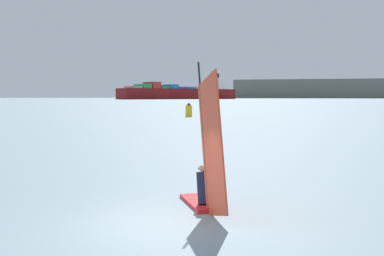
{
  "coord_description": "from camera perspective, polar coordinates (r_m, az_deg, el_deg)",
  "views": [
    {
      "loc": [
        4.08,
        -10.65,
        3.43
      ],
      "look_at": [
        -2.68,
        13.7,
        1.58
      ],
      "focal_mm": 40.55,
      "sensor_mm": 36.0,
      "label": 1
    }
  ],
  "objects": [
    {
      "name": "ground_plane",
      "position": [
        11.91,
        -5.34,
        -12.56
      ],
      "size": [
        4000.0,
        4000.0,
        0.0
      ],
      "primitive_type": "plane",
      "color": "gray"
    },
    {
      "name": "channel_buoy",
      "position": [
        72.87,
        -0.41,
        2.35
      ],
      "size": [
        1.13,
        1.13,
        2.4
      ],
      "color": "yellow",
      "rests_on": "ground_plane"
    },
    {
      "name": "windsurfer",
      "position": [
        13.0,
        1.86,
        -5.46
      ],
      "size": [
        2.25,
        3.41,
        4.6
      ],
      "rotation": [
        0.0,
        0.0,
        2.11
      ],
      "color": "red",
      "rests_on": "ground_plane"
    },
    {
      "name": "cargo_ship",
      "position": [
        538.14,
        -1.47,
        4.73
      ],
      "size": [
        120.98,
        141.62,
        33.32
      ],
      "rotation": [
        0.0,
        0.0,
        4.04
      ],
      "color": "maroon",
      "rests_on": "ground_plane"
    }
  ]
}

